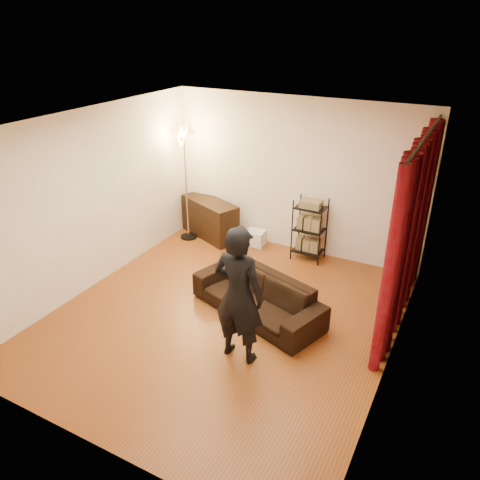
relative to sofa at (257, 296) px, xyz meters
The scene contains 14 objects.
floor 0.56m from the sofa, 141.65° to the right, with size 5.00×5.00×0.00m, color brown.
ceiling 2.46m from the sofa, 141.65° to the right, with size 5.00×5.00×0.00m, color white.
wall_back 2.47m from the sofa, 99.74° to the left, with size 5.00×5.00×0.00m, color #F0E5CE.
wall_front 3.02m from the sofa, 97.69° to the right, with size 5.00×5.00×0.00m, color #F0E5CE.
wall_left 2.85m from the sofa, behind, with size 5.00×5.00×0.00m, color #F0E5CE.
wall_right 2.17m from the sofa, ahead, with size 5.00×5.00×0.00m, color #F0E5CE.
curtain_rod 3.01m from the sofa, 24.99° to the left, with size 0.04×0.04×2.65m, color black.
curtain 2.17m from the sofa, 25.24° to the left, with size 0.22×2.65×2.55m, color maroon, non-canonical shape.
sofa is the anchor object (origin of this frame).
person 1.12m from the sofa, 78.06° to the right, with size 0.65×0.42×1.77m, color black.
media_cabinet 2.73m from the sofa, 135.20° to the left, with size 1.23×0.46×0.72m, color black.
storage_boxes 2.21m from the sofa, 117.17° to the left, with size 0.35×0.28×0.29m, color silver, non-canonical shape.
wire_shelf 1.95m from the sofa, 88.81° to the left, with size 0.50×0.35×1.10m, color black, non-canonical shape.
floor_lamp 2.92m from the sofa, 143.70° to the left, with size 0.38×0.38×2.11m, color silver, non-canonical shape.
Camera 1 is at (2.77, -4.75, 3.85)m, focal length 35.00 mm.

